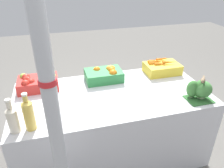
{
  "coord_description": "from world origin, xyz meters",
  "views": [
    {
      "loc": [
        -0.46,
        -1.69,
        1.81
      ],
      "look_at": [
        0.0,
        0.0,
        0.85
      ],
      "focal_mm": 35.0,
      "sensor_mm": 36.0,
      "label": 1
    }
  ],
  "objects_px": {
    "apple_crate": "(37,82)",
    "juice_bottle_cloudy": "(13,119)",
    "broccoli_pile": "(201,90)",
    "support_pole": "(51,101)",
    "orange_crate": "(105,74)",
    "sparrow_bird": "(203,80)",
    "carrot_crate": "(162,68)",
    "juice_bottle_golden": "(29,114)"
  },
  "relations": [
    {
      "from": "support_pole",
      "to": "sparrow_bird",
      "type": "relative_size",
      "value": 21.29
    },
    {
      "from": "apple_crate",
      "to": "broccoli_pile",
      "type": "relative_size",
      "value": 1.7
    },
    {
      "from": "apple_crate",
      "to": "juice_bottle_cloudy",
      "type": "bearing_deg",
      "value": -103.31
    },
    {
      "from": "carrot_crate",
      "to": "broccoli_pile",
      "type": "bearing_deg",
      "value": -82.04
    },
    {
      "from": "support_pole",
      "to": "apple_crate",
      "type": "distance_m",
      "value": 1.05
    },
    {
      "from": "broccoli_pile",
      "to": "juice_bottle_golden",
      "type": "xyz_separation_m",
      "value": [
        -1.44,
        -0.03,
        0.04
      ]
    },
    {
      "from": "juice_bottle_cloudy",
      "to": "juice_bottle_golden",
      "type": "xyz_separation_m",
      "value": [
        0.11,
        0.0,
        0.02
      ]
    },
    {
      "from": "support_pole",
      "to": "carrot_crate",
      "type": "xyz_separation_m",
      "value": [
        1.17,
        0.97,
        -0.38
      ]
    },
    {
      "from": "apple_crate",
      "to": "orange_crate",
      "type": "height_order",
      "value": "apple_crate"
    },
    {
      "from": "orange_crate",
      "to": "sparrow_bird",
      "type": "bearing_deg",
      "value": -41.09
    },
    {
      "from": "orange_crate",
      "to": "juice_bottle_cloudy",
      "type": "bearing_deg",
      "value": -143.2
    },
    {
      "from": "carrot_crate",
      "to": "broccoli_pile",
      "type": "relative_size",
      "value": 1.7
    },
    {
      "from": "juice_bottle_cloudy",
      "to": "sparrow_bird",
      "type": "height_order",
      "value": "juice_bottle_cloudy"
    },
    {
      "from": "orange_crate",
      "to": "juice_bottle_golden",
      "type": "distance_m",
      "value": 0.93
    },
    {
      "from": "support_pole",
      "to": "sparrow_bird",
      "type": "xyz_separation_m",
      "value": [
        1.22,
        0.36,
        -0.23
      ]
    },
    {
      "from": "apple_crate",
      "to": "juice_bottle_golden",
      "type": "height_order",
      "value": "juice_bottle_golden"
    },
    {
      "from": "apple_crate",
      "to": "juice_bottle_golden",
      "type": "xyz_separation_m",
      "value": [
        -0.03,
        -0.61,
        0.06
      ]
    },
    {
      "from": "support_pole",
      "to": "juice_bottle_cloudy",
      "type": "height_order",
      "value": "support_pole"
    },
    {
      "from": "support_pole",
      "to": "carrot_crate",
      "type": "relative_size",
      "value": 6.34
    },
    {
      "from": "broccoli_pile",
      "to": "support_pole",
      "type": "bearing_deg",
      "value": -162.49
    },
    {
      "from": "orange_crate",
      "to": "support_pole",
      "type": "bearing_deg",
      "value": -118.08
    },
    {
      "from": "apple_crate",
      "to": "orange_crate",
      "type": "bearing_deg",
      "value": 0.0
    },
    {
      "from": "apple_crate",
      "to": "juice_bottle_cloudy",
      "type": "height_order",
      "value": "juice_bottle_cloudy"
    },
    {
      "from": "apple_crate",
      "to": "broccoli_pile",
      "type": "distance_m",
      "value": 1.52
    },
    {
      "from": "carrot_crate",
      "to": "juice_bottle_cloudy",
      "type": "relative_size",
      "value": 1.37
    },
    {
      "from": "carrot_crate",
      "to": "juice_bottle_golden",
      "type": "xyz_separation_m",
      "value": [
        -1.35,
        -0.61,
        0.07
      ]
    },
    {
      "from": "broccoli_pile",
      "to": "sparrow_bird",
      "type": "distance_m",
      "value": 0.12
    },
    {
      "from": "carrot_crate",
      "to": "broccoli_pile",
      "type": "height_order",
      "value": "broccoli_pile"
    },
    {
      "from": "support_pole",
      "to": "apple_crate",
      "type": "height_order",
      "value": "support_pole"
    },
    {
      "from": "broccoli_pile",
      "to": "sparrow_bird",
      "type": "xyz_separation_m",
      "value": [
        -0.03,
        -0.04,
        0.12
      ]
    },
    {
      "from": "juice_bottle_golden",
      "to": "support_pole",
      "type": "bearing_deg",
      "value": -63.21
    },
    {
      "from": "apple_crate",
      "to": "juice_bottle_cloudy",
      "type": "relative_size",
      "value": 1.37
    },
    {
      "from": "broccoli_pile",
      "to": "sparrow_bird",
      "type": "height_order",
      "value": "sparrow_bird"
    },
    {
      "from": "broccoli_pile",
      "to": "sparrow_bird",
      "type": "relative_size",
      "value": 1.98
    },
    {
      "from": "apple_crate",
      "to": "orange_crate",
      "type": "distance_m",
      "value": 0.67
    },
    {
      "from": "orange_crate",
      "to": "carrot_crate",
      "type": "distance_m",
      "value": 0.65
    },
    {
      "from": "support_pole",
      "to": "sparrow_bird",
      "type": "bearing_deg",
      "value": 16.36
    },
    {
      "from": "juice_bottle_cloudy",
      "to": "sparrow_bird",
      "type": "bearing_deg",
      "value": -0.19
    },
    {
      "from": "juice_bottle_cloudy",
      "to": "juice_bottle_golden",
      "type": "bearing_deg",
      "value": 0.0
    },
    {
      "from": "carrot_crate",
      "to": "juice_bottle_cloudy",
      "type": "bearing_deg",
      "value": -157.38
    },
    {
      "from": "carrot_crate",
      "to": "sparrow_bird",
      "type": "bearing_deg",
      "value": -85.1
    },
    {
      "from": "support_pole",
      "to": "broccoli_pile",
      "type": "relative_size",
      "value": 10.77
    }
  ]
}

